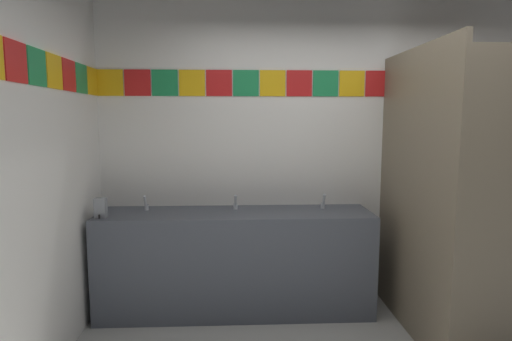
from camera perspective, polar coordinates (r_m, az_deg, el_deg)
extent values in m
cube|color=white|center=(3.87, 9.19, 3.18)|extent=(4.02, 0.08, 2.80)
cube|color=yellow|center=(3.91, -19.35, 11.28)|extent=(0.23, 0.01, 0.23)
cube|color=red|center=(3.85, -15.91, 11.48)|extent=(0.23, 0.01, 0.23)
cube|color=#1E8C4C|center=(3.80, -12.37, 11.64)|extent=(0.23, 0.01, 0.23)
cube|color=yellow|center=(3.77, -8.75, 11.76)|extent=(0.23, 0.01, 0.23)
cube|color=red|center=(3.75, -5.08, 11.83)|extent=(0.23, 0.01, 0.23)
cube|color=#1E8C4C|center=(3.75, -1.39, 11.86)|extent=(0.23, 0.01, 0.23)
cube|color=yellow|center=(3.76, 2.29, 11.84)|extent=(0.23, 0.01, 0.23)
cube|color=red|center=(3.79, 5.93, 11.78)|extent=(0.23, 0.01, 0.23)
cube|color=#1E8C4C|center=(3.83, 9.51, 11.67)|extent=(0.23, 0.01, 0.23)
cube|color=yellow|center=(3.89, 12.99, 11.52)|extent=(0.23, 0.01, 0.23)
cube|color=red|center=(3.95, 16.36, 11.33)|extent=(0.23, 0.01, 0.23)
cube|color=#1E8C4C|center=(4.04, 19.59, 11.12)|extent=(0.23, 0.01, 0.23)
cube|color=yellow|center=(4.13, 22.69, 10.88)|extent=(0.23, 0.01, 0.23)
cube|color=red|center=(4.23, 25.63, 10.63)|extent=(0.23, 0.01, 0.23)
cube|color=#1E8C4C|center=(4.35, 28.42, 10.36)|extent=(0.23, 0.01, 0.23)
cube|color=yellow|center=(4.47, 31.06, 10.09)|extent=(0.23, 0.01, 0.23)
cube|color=red|center=(2.71, -29.98, 12.78)|extent=(0.01, 0.23, 0.23)
cube|color=#1E8C4C|center=(2.93, -27.76, 12.41)|extent=(0.01, 0.23, 0.23)
cube|color=yellow|center=(3.15, -25.85, 12.08)|extent=(0.01, 0.23, 0.23)
cube|color=red|center=(3.38, -24.20, 11.79)|extent=(0.01, 0.23, 0.23)
cube|color=#1E8C4C|center=(3.60, -22.76, 11.52)|extent=(0.01, 0.23, 0.23)
cube|color=yellow|center=(3.83, -21.49, 11.28)|extent=(0.01, 0.23, 0.23)
cube|color=#4C515B|center=(3.67, -2.78, -12.35)|extent=(2.30, 0.56, 0.87)
cube|color=#4C515B|center=(3.82, -2.81, -5.41)|extent=(2.30, 0.03, 0.08)
cylinder|color=white|center=(3.62, -15.15, -6.58)|extent=(0.34, 0.34, 0.10)
cylinder|color=white|center=(3.53, -2.82, -6.68)|extent=(0.34, 0.34, 0.10)
cylinder|color=white|center=(3.61, 9.53, -6.46)|extent=(0.34, 0.34, 0.10)
cylinder|color=silver|center=(3.74, -14.73, -4.89)|extent=(0.04, 0.04, 0.05)
cylinder|color=silver|center=(3.68, -14.93, -3.98)|extent=(0.02, 0.06, 0.09)
cylinder|color=silver|center=(3.65, -2.82, -4.93)|extent=(0.04, 0.04, 0.05)
cylinder|color=silver|center=(3.59, -2.83, -4.01)|extent=(0.02, 0.06, 0.09)
cylinder|color=silver|center=(3.73, 9.11, -4.77)|extent=(0.04, 0.04, 0.05)
cylinder|color=silver|center=(3.67, 9.29, -3.86)|extent=(0.02, 0.06, 0.09)
cube|color=gray|center=(3.55, -20.48, -4.82)|extent=(0.09, 0.07, 0.16)
cylinder|color=black|center=(3.52, -20.67, -5.92)|extent=(0.02, 0.02, 0.03)
cube|color=#726651|center=(3.40, 20.68, -2.94)|extent=(0.04, 1.33, 2.18)
cylinder|color=silver|center=(2.82, 26.31, -2.95)|extent=(0.02, 0.02, 0.10)
cylinder|color=white|center=(3.99, 26.07, -15.10)|extent=(0.38, 0.38, 0.40)
torus|color=white|center=(3.91, 26.24, -12.18)|extent=(0.39, 0.39, 0.05)
cube|color=white|center=(4.04, 24.92, -9.19)|extent=(0.34, 0.17, 0.34)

